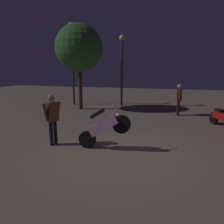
{
  "coord_description": "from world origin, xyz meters",
  "views": [
    {
      "loc": [
        1.32,
        -5.82,
        2.51
      ],
      "look_at": [
        -0.46,
        0.96,
        1.0
      ],
      "focal_mm": 32.8,
      "sensor_mm": 36.0,
      "label": 1
    }
  ],
  "objects_px": {
    "person_rider_beside": "(179,97)",
    "person_bystander_far": "(52,115)",
    "motorcycle_pink_foreground": "(104,127)",
    "streetlamp_near": "(72,54)",
    "motorcycle_red_parked_left": "(222,117)",
    "streetlamp_far": "(122,61)"
  },
  "relations": [
    {
      "from": "person_rider_beside",
      "to": "person_bystander_far",
      "type": "bearing_deg",
      "value": -134.54
    },
    {
      "from": "motorcycle_pink_foreground",
      "to": "person_bystander_far",
      "type": "relative_size",
      "value": 0.98
    },
    {
      "from": "motorcycle_pink_foreground",
      "to": "person_bystander_far",
      "type": "xyz_separation_m",
      "value": [
        -1.73,
        -0.03,
        0.27
      ]
    },
    {
      "from": "streetlamp_near",
      "to": "person_rider_beside",
      "type": "bearing_deg",
      "value": -14.34
    },
    {
      "from": "motorcycle_red_parked_left",
      "to": "streetlamp_near",
      "type": "relative_size",
      "value": 0.29
    },
    {
      "from": "motorcycle_red_parked_left",
      "to": "streetlamp_near",
      "type": "distance_m",
      "value": 9.81
    },
    {
      "from": "motorcycle_red_parked_left",
      "to": "person_rider_beside",
      "type": "bearing_deg",
      "value": -159.2
    },
    {
      "from": "person_bystander_far",
      "to": "person_rider_beside",
      "type": "bearing_deg",
      "value": 78.62
    },
    {
      "from": "person_rider_beside",
      "to": "streetlamp_near",
      "type": "relative_size",
      "value": 0.31
    },
    {
      "from": "motorcycle_red_parked_left",
      "to": "streetlamp_near",
      "type": "xyz_separation_m",
      "value": [
        -8.6,
        3.67,
        2.98
      ]
    },
    {
      "from": "motorcycle_red_parked_left",
      "to": "person_rider_beside",
      "type": "height_order",
      "value": "person_rider_beside"
    },
    {
      "from": "motorcycle_pink_foreground",
      "to": "person_bystander_far",
      "type": "bearing_deg",
      "value": -179.66
    },
    {
      "from": "person_rider_beside",
      "to": "streetlamp_near",
      "type": "distance_m",
      "value": 7.52
    },
    {
      "from": "streetlamp_near",
      "to": "person_bystander_far",
      "type": "bearing_deg",
      "value": -69.92
    },
    {
      "from": "motorcycle_pink_foreground",
      "to": "person_rider_beside",
      "type": "height_order",
      "value": "person_rider_beside"
    },
    {
      "from": "streetlamp_far",
      "to": "motorcycle_red_parked_left",
      "type": "bearing_deg",
      "value": -36.12
    },
    {
      "from": "motorcycle_pink_foreground",
      "to": "streetlamp_far",
      "type": "distance_m",
      "value": 7.83
    },
    {
      "from": "motorcycle_pink_foreground",
      "to": "streetlamp_near",
      "type": "height_order",
      "value": "streetlamp_near"
    },
    {
      "from": "motorcycle_pink_foreground",
      "to": "streetlamp_near",
      "type": "xyz_separation_m",
      "value": [
        -4.42,
        7.31,
        2.67
      ]
    },
    {
      "from": "person_rider_beside",
      "to": "streetlamp_far",
      "type": "relative_size",
      "value": 0.37
    },
    {
      "from": "person_bystander_far",
      "to": "streetlamp_near",
      "type": "relative_size",
      "value": 0.31
    },
    {
      "from": "motorcycle_red_parked_left",
      "to": "person_bystander_far",
      "type": "height_order",
      "value": "person_bystander_far"
    }
  ]
}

